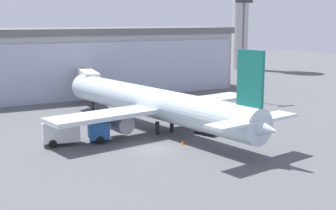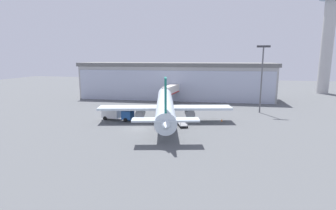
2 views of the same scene
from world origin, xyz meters
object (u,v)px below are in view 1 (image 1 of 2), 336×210
Objects in this scene: catering_truck at (73,131)px; apron_light_mast at (243,41)px; baggage_cart at (207,131)px; safety_cone_wingtip at (232,117)px; jet_bridge at (87,78)px; safety_cone_nose at (183,142)px; airplane at (154,103)px.

apron_light_mast is at bearing 31.88° from catering_truck.
safety_cone_wingtip is at bearing 108.23° from baggage_cart.
catering_truck is (-32.80, -15.14, -8.70)m from apron_light_mast.
jet_bridge is at bearing 174.52° from baggage_cart.
baggage_cart is at bearing -133.82° from apron_light_mast.
safety_cone_nose is 15.55m from safety_cone_wingtip.
safety_cone_wingtip is (12.61, 1.61, -3.15)m from airplane.
catering_truck is 15.90m from baggage_cart.
airplane is 7.44m from baggage_cart.
safety_cone_nose is (2.76, -28.81, -4.02)m from jet_bridge.
airplane is 12.21× the size of baggage_cart.
baggage_cart is at bearing -2.86° from catering_truck.
jet_bridge reaches higher than safety_cone_nose.
airplane is 8.29m from safety_cone_nose.
safety_cone_wingtip is at bearing 36.64° from safety_cone_nose.
safety_cone_nose is at bearing -143.36° from safety_cone_wingtip.
jet_bridge is 21.98× the size of safety_cone_nose.
catering_truck is 13.67× the size of safety_cone_nose.
catering_truck is 12.34m from safety_cone_nose.
apron_light_mast is (24.60, -8.11, 5.86)m from jet_bridge.
catering_truck is at bearing 87.96° from airplane.
catering_truck is at bearing -170.98° from safety_cone_wingtip.
apron_light_mast is 37.16m from catering_truck.
safety_cone_nose is at bearing 167.97° from airplane.
jet_bridge reaches higher than baggage_cart.
safety_cone_wingtip is (-9.37, -11.42, -9.89)m from apron_light_mast.
apron_light_mast reaches higher than safety_cone_wingtip.
baggage_cart reaches higher than safety_cone_nose.
safety_cone_nose is (0.14, -7.67, -3.15)m from airplane.
baggage_cart is (-17.16, -17.89, -9.66)m from apron_light_mast.
jet_bridge is 1.61× the size of catering_truck.
airplane is 5.18× the size of catering_truck.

